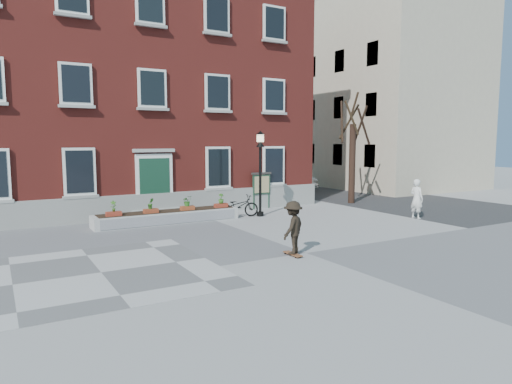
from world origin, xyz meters
TOP-DOWN VIEW (x-y plane):
  - ground at (0.00, 0.00)m, footprint 100.00×100.00m
  - checker_patch at (-6.00, 1.00)m, footprint 6.00×6.00m
  - bicycle at (1.29, 7.01)m, footprint 2.01×0.99m
  - parked_car at (10.24, 15.79)m, footprint 1.70×4.47m
  - bystander at (8.06, 2.66)m, footprint 0.44×0.66m
  - brick_building at (-2.00, 13.98)m, footprint 18.40×10.85m
  - planter_assembly at (-1.99, 7.18)m, footprint 6.20×1.12m
  - bare_tree at (9.01, 8.01)m, footprint 1.83×1.83m
  - side_street at (17.99, 19.78)m, footprint 15.20×36.00m
  - lamp_post at (2.31, 6.74)m, footprint 0.40×0.40m
  - notice_board at (3.57, 8.75)m, footprint 1.10×0.16m
  - skateboarder at (-0.56, -0.08)m, footprint 1.20×1.05m

SIDE VIEW (x-z plane):
  - ground at x=0.00m, z-range 0.00..0.00m
  - checker_patch at x=-6.00m, z-range 0.00..0.01m
  - planter_assembly at x=-1.99m, z-range -0.27..0.88m
  - bicycle at x=1.29m, z-range 0.00..1.01m
  - parked_car at x=10.24m, z-range 0.00..1.46m
  - skateboarder at x=-0.56m, z-range 0.03..1.72m
  - bystander at x=8.06m, z-range 0.00..1.79m
  - notice_board at x=3.57m, z-range 0.33..2.20m
  - lamp_post at x=2.31m, z-range 0.57..4.50m
  - bare_tree at x=9.01m, z-range -0.29..5.87m
  - brick_building at x=-2.00m, z-range 0.00..12.60m
  - side_street at x=17.99m, z-range -0.23..14.27m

